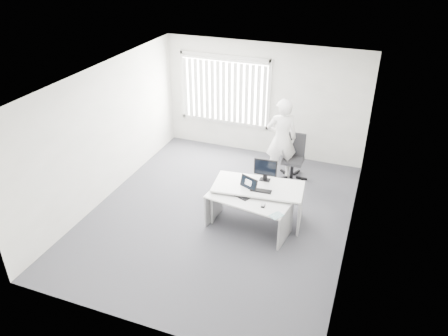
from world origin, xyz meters
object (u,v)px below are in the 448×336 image
at_px(desk_near, 248,207).
at_px(laptop, 242,188).
at_px(office_chair, 293,165).
at_px(monitor, 265,170).
at_px(person, 281,139).
at_px(desk_far, 258,195).

bearing_deg(desk_near, laptop, 162.26).
xyz_separation_m(office_chair, monitor, (-0.22, -1.63, 0.67)).
bearing_deg(person, desk_far, 66.68).
bearing_deg(desk_near, person, 96.36).
relative_size(desk_near, desk_far, 0.91).
height_order(desk_far, person, person).
xyz_separation_m(desk_near, office_chair, (0.35, 2.25, -0.18)).
bearing_deg(monitor, desk_far, -104.91).
bearing_deg(laptop, monitor, 86.52).
bearing_deg(monitor, office_chair, 80.37).
distance_m(person, monitor, 1.57).
bearing_deg(desk_far, laptop, -133.06).
relative_size(desk_far, person, 0.94).
xyz_separation_m(desk_far, monitor, (0.06, 0.25, 0.44)).
distance_m(desk_far, person, 1.86).
xyz_separation_m(person, monitor, (0.07, -1.57, 0.05)).
relative_size(desk_near, monitor, 3.62).
bearing_deg(office_chair, monitor, -98.68).
height_order(laptop, monitor, monitor).
bearing_deg(desk_near, monitor, 86.04).
relative_size(office_chair, laptop, 2.70).
distance_m(desk_near, monitor, 0.80).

